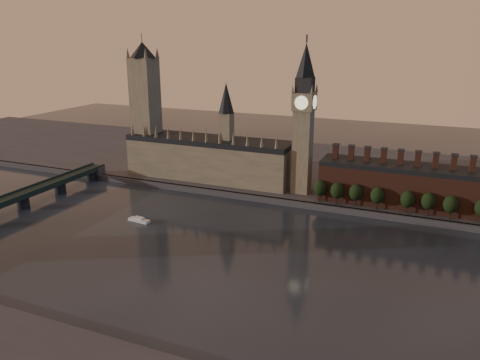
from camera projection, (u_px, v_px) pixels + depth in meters
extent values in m
plane|color=black|center=(223.00, 259.00, 240.37)|extent=(900.00, 900.00, 0.00)
cube|color=#414146|center=(278.00, 201.00, 319.08)|extent=(900.00, 4.00, 4.00)
cube|color=#414146|center=(312.00, 169.00, 398.37)|extent=(900.00, 180.00, 4.00)
cube|color=gray|center=(209.00, 161.00, 360.51)|extent=(130.00, 30.00, 28.00)
cube|color=black|center=(209.00, 140.00, 355.81)|extent=(130.00, 30.00, 4.00)
cube|color=gray|center=(226.00, 129.00, 347.31)|extent=(9.00, 9.00, 24.00)
cone|color=black|center=(226.00, 98.00, 340.55)|extent=(12.00, 12.00, 22.00)
cone|color=gray|center=(132.00, 129.00, 363.29)|extent=(2.60, 2.60, 10.00)
cone|color=gray|center=(144.00, 130.00, 359.32)|extent=(2.60, 2.60, 10.00)
cone|color=gray|center=(156.00, 131.00, 355.34)|extent=(2.60, 2.60, 10.00)
cone|color=gray|center=(168.00, 132.00, 351.36)|extent=(2.60, 2.60, 10.00)
cone|color=gray|center=(181.00, 133.00, 347.38)|extent=(2.60, 2.60, 10.00)
cone|color=gray|center=(193.00, 134.00, 343.40)|extent=(2.60, 2.60, 10.00)
cone|color=gray|center=(206.00, 135.00, 339.43)|extent=(2.60, 2.60, 10.00)
cone|color=gray|center=(220.00, 137.00, 335.45)|extent=(2.60, 2.60, 10.00)
cone|color=gray|center=(233.00, 138.00, 331.47)|extent=(2.60, 2.60, 10.00)
cone|color=gray|center=(247.00, 139.00, 327.49)|extent=(2.60, 2.60, 10.00)
cone|color=gray|center=(262.00, 140.00, 323.52)|extent=(2.60, 2.60, 10.00)
cone|color=gray|center=(276.00, 142.00, 319.54)|extent=(2.60, 2.60, 10.00)
cube|color=gray|center=(146.00, 116.00, 371.79)|extent=(18.00, 18.00, 90.00)
cone|color=black|center=(142.00, 50.00, 356.81)|extent=(24.00, 24.00, 12.00)
cylinder|color=#232326|center=(142.00, 42.00, 355.05)|extent=(0.50, 0.50, 12.00)
cone|color=gray|center=(128.00, 53.00, 353.32)|extent=(3.00, 3.00, 8.00)
cone|color=gray|center=(145.00, 53.00, 347.39)|extent=(3.00, 3.00, 8.00)
cone|color=gray|center=(140.00, 52.00, 367.41)|extent=(3.00, 3.00, 8.00)
cone|color=gray|center=(157.00, 52.00, 361.48)|extent=(3.00, 3.00, 8.00)
cube|color=gray|center=(302.00, 152.00, 323.88)|extent=(12.00, 12.00, 58.00)
cube|color=gray|center=(304.00, 101.00, 313.60)|extent=(14.00, 14.00, 12.00)
cube|color=#232326|center=(305.00, 85.00, 310.37)|extent=(11.00, 11.00, 10.00)
cone|color=black|center=(306.00, 60.00, 305.67)|extent=(13.00, 13.00, 22.00)
cylinder|color=#232326|center=(307.00, 38.00, 301.70)|extent=(1.00, 1.00, 5.00)
cylinder|color=beige|center=(301.00, 103.00, 307.26)|extent=(9.00, 0.50, 9.00)
cylinder|color=beige|center=(307.00, 100.00, 319.95)|extent=(9.00, 0.50, 9.00)
cylinder|color=beige|center=(294.00, 101.00, 316.27)|extent=(0.50, 9.00, 9.00)
cylinder|color=beige|center=(315.00, 102.00, 310.93)|extent=(0.50, 9.00, 9.00)
cone|color=gray|center=(293.00, 88.00, 307.64)|extent=(2.00, 2.00, 6.00)
cone|color=gray|center=(312.00, 89.00, 302.82)|extent=(2.00, 2.00, 6.00)
cone|color=gray|center=(298.00, 87.00, 319.10)|extent=(2.00, 2.00, 6.00)
cone|color=gray|center=(317.00, 87.00, 314.27)|extent=(2.00, 2.00, 6.00)
cube|color=#562D21|center=(406.00, 188.00, 302.92)|extent=(110.00, 25.00, 24.00)
cube|color=black|center=(408.00, 168.00, 298.96)|extent=(110.00, 25.00, 3.00)
cube|color=#562D21|center=(336.00, 152.00, 314.62)|extent=(3.50, 3.50, 9.00)
cube|color=#232326|center=(336.00, 144.00, 313.15)|extent=(4.20, 4.20, 1.00)
cube|color=#562D21|center=(351.00, 153.00, 310.75)|extent=(3.50, 3.50, 9.00)
cube|color=#232326|center=(352.00, 146.00, 309.28)|extent=(4.20, 4.20, 1.00)
cube|color=#562D21|center=(367.00, 155.00, 306.88)|extent=(3.50, 3.50, 9.00)
cube|color=#232326|center=(368.00, 147.00, 305.41)|extent=(4.20, 4.20, 1.00)
cube|color=#562D21|center=(384.00, 156.00, 303.00)|extent=(3.50, 3.50, 9.00)
cube|color=#232326|center=(384.00, 149.00, 301.53)|extent=(4.20, 4.20, 1.00)
cube|color=#562D21|center=(401.00, 158.00, 299.13)|extent=(3.50, 3.50, 9.00)
cube|color=#232326|center=(401.00, 150.00, 297.66)|extent=(4.20, 4.20, 1.00)
cube|color=#562D21|center=(418.00, 159.00, 295.26)|extent=(3.50, 3.50, 9.00)
cube|color=#232326|center=(419.00, 152.00, 293.79)|extent=(4.20, 4.20, 1.00)
cube|color=#562D21|center=(436.00, 161.00, 291.38)|extent=(3.50, 3.50, 9.00)
cube|color=#232326|center=(437.00, 153.00, 289.91)|extent=(4.20, 4.20, 1.00)
cube|color=#562D21|center=(454.00, 163.00, 287.51)|extent=(3.50, 3.50, 9.00)
cube|color=#232326|center=(455.00, 155.00, 286.04)|extent=(4.20, 4.20, 1.00)
cube|color=#562D21|center=(473.00, 164.00, 283.64)|extent=(3.50, 3.50, 9.00)
cube|color=#232326|center=(474.00, 156.00, 282.17)|extent=(4.20, 4.20, 1.00)
cylinder|color=black|center=(320.00, 197.00, 312.18)|extent=(0.80, 0.80, 6.00)
ellipsoid|color=black|center=(320.00, 188.00, 310.27)|extent=(8.60, 8.60, 10.75)
cylinder|color=black|center=(336.00, 200.00, 306.89)|extent=(0.80, 0.80, 6.00)
ellipsoid|color=black|center=(337.00, 191.00, 304.98)|extent=(8.60, 8.60, 10.75)
cylinder|color=black|center=(355.00, 202.00, 303.59)|extent=(0.80, 0.80, 6.00)
ellipsoid|color=black|center=(356.00, 192.00, 301.68)|extent=(8.60, 8.60, 10.75)
cylinder|color=black|center=(376.00, 205.00, 297.68)|extent=(0.80, 0.80, 6.00)
ellipsoid|color=black|center=(377.00, 195.00, 295.77)|extent=(8.60, 8.60, 10.75)
cylinder|color=black|center=(406.00, 209.00, 290.88)|extent=(0.80, 0.80, 6.00)
ellipsoid|color=black|center=(408.00, 199.00, 288.97)|extent=(8.60, 8.60, 10.75)
cylinder|color=black|center=(427.00, 211.00, 287.18)|extent=(0.80, 0.80, 6.00)
ellipsoid|color=black|center=(428.00, 201.00, 285.27)|extent=(8.60, 8.60, 10.75)
cylinder|color=black|center=(449.00, 214.00, 281.81)|extent=(0.80, 0.80, 6.00)
ellipsoid|color=black|center=(451.00, 204.00, 279.90)|extent=(8.60, 8.60, 10.75)
cube|color=black|center=(0.00, 204.00, 288.20)|extent=(1.00, 200.00, 1.30)
cube|color=#414146|center=(95.00, 170.00, 375.09)|extent=(14.00, 8.00, 6.00)
cylinder|color=#232326|center=(23.00, 202.00, 311.69)|extent=(8.00, 8.00, 7.75)
cylinder|color=#232326|center=(60.00, 188.00, 341.64)|extent=(8.00, 8.00, 7.75)
cylinder|color=#232326|center=(91.00, 176.00, 371.60)|extent=(8.00, 8.00, 7.75)
cube|color=silver|center=(139.00, 220.00, 289.30)|extent=(14.91, 5.61, 1.67)
cube|color=silver|center=(139.00, 218.00, 288.87)|extent=(6.53, 3.73, 1.25)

